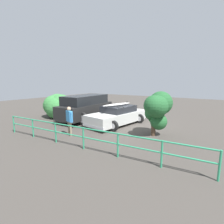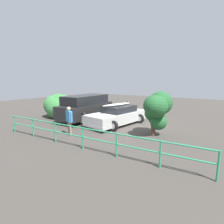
# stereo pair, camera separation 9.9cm
# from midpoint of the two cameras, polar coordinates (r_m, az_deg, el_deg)

# --- Properties ---
(ground_plane) EXTENTS (44.00, 44.00, 0.02)m
(ground_plane) POSITION_cam_midpoint_polar(r_m,az_deg,el_deg) (11.87, 4.15, -4.25)
(ground_plane) COLOR #423D38
(ground_plane) RESTS_ON ground
(sedan_car) EXTENTS (2.81, 4.67, 1.56)m
(sedan_car) POSITION_cam_midpoint_polar(r_m,az_deg,el_deg) (11.86, 2.00, -1.12)
(sedan_car) COLOR silver
(sedan_car) RESTS_ON ground
(suv_car) EXTENTS (2.83, 4.90, 1.87)m
(suv_car) POSITION_cam_midpoint_polar(r_m,az_deg,el_deg) (13.34, -8.26, 1.59)
(suv_car) COLOR black
(suv_car) RESTS_ON ground
(person_bystander) EXTENTS (0.59, 0.30, 1.58)m
(person_bystander) POSITION_cam_midpoint_polar(r_m,az_deg,el_deg) (9.64, -13.53, -2.04)
(person_bystander) COLOR gray
(person_bystander) RESTS_ON ground
(railing_fence) EXTENTS (10.14, 0.87, 0.98)m
(railing_fence) POSITION_cam_midpoint_polar(r_m,az_deg,el_deg) (7.69, -9.24, -7.27)
(railing_fence) COLOR #2D9366
(railing_fence) RESTS_ON ground
(bush_near_left) EXTENTS (1.46, 1.91, 2.39)m
(bush_near_left) POSITION_cam_midpoint_polar(r_m,az_deg,el_deg) (9.48, 14.74, 1.12)
(bush_near_left) COLOR #4C3828
(bush_near_left) RESTS_ON ground
(bush_near_right) EXTENTS (2.52, 2.30, 1.98)m
(bush_near_right) POSITION_cam_midpoint_polar(r_m,az_deg,el_deg) (14.79, -17.04, 1.72)
(bush_near_right) COLOR #4C3828
(bush_near_right) RESTS_ON ground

